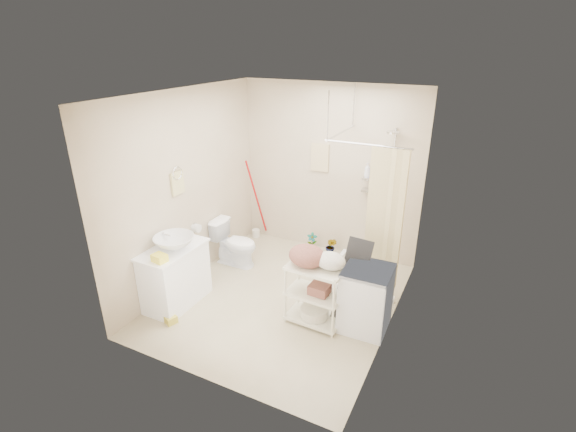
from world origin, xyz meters
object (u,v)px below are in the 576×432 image
toilet (235,243)px  vanity (175,276)px  laundry_rack (315,289)px  washing_machine (366,298)px

toilet → vanity: bearing=174.2°
toilet → laundry_rack: bearing=-115.7°
toilet → washing_machine: (2.18, -0.60, 0.04)m
vanity → laundry_rack: (1.74, 0.41, 0.06)m
vanity → toilet: bearing=84.6°
vanity → laundry_rack: bearing=13.6°
washing_machine → laundry_rack: bearing=-163.6°
laundry_rack → vanity: bearing=-164.1°
washing_machine → laundry_rack: (-0.56, -0.18, 0.06)m
vanity → washing_machine: bearing=14.8°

